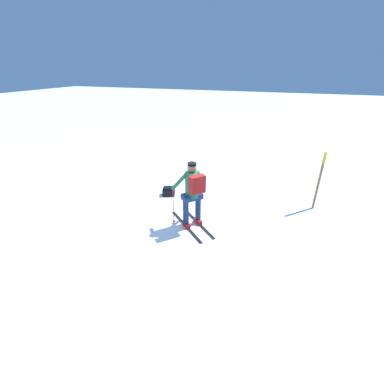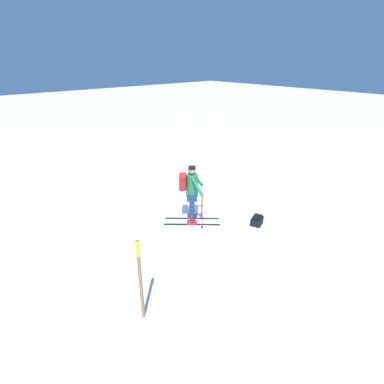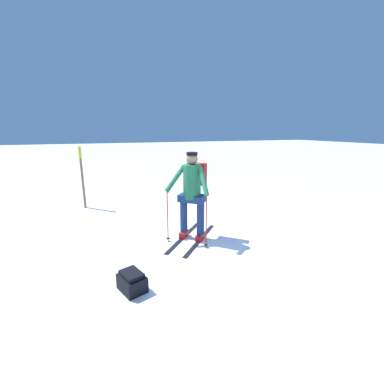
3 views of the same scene
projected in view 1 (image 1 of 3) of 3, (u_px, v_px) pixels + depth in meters
The scene contains 4 objects.
ground_plane at pixel (177, 218), 7.30m from camera, with size 80.00×80.00×0.00m, color white.
skier at pixel (193, 191), 6.50m from camera, with size 1.56×1.47×1.78m.
dropped_backpack at pixel (169, 191), 8.53m from camera, with size 0.47×0.41×0.28m.
trail_marker at pixel (320, 177), 7.35m from camera, with size 0.07×0.07×1.75m.
Camera 1 is at (-2.53, 5.69, 3.90)m, focal length 24.00 mm.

